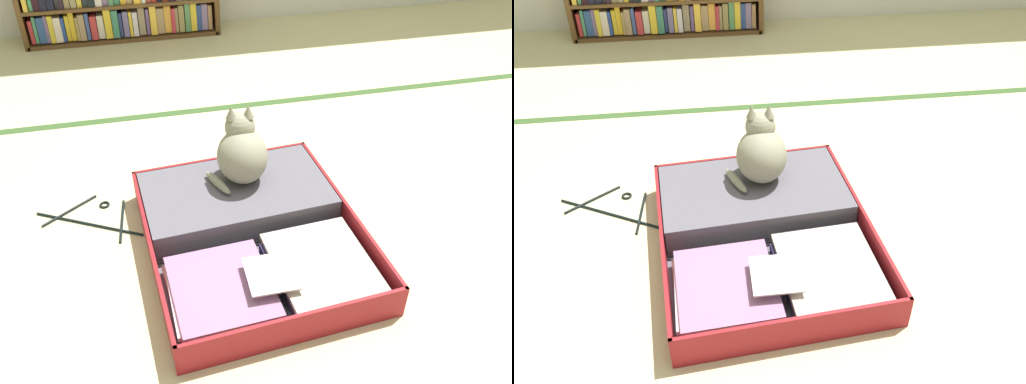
% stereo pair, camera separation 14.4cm
% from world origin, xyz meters
% --- Properties ---
extents(ground_plane, '(10.00, 10.00, 0.00)m').
position_xyz_m(ground_plane, '(0.00, 0.00, 0.00)').
color(ground_plane, '#C9BE8F').
extents(tatami_border, '(4.80, 0.05, 0.00)m').
position_xyz_m(tatami_border, '(0.00, 1.18, 0.00)').
color(tatami_border, '#335226').
rests_on(tatami_border, ground_plane).
extents(open_suitcase, '(0.79, 0.92, 0.12)m').
position_xyz_m(open_suitcase, '(-0.14, 0.19, 0.05)').
color(open_suitcase, maroon).
rests_on(open_suitcase, ground_plane).
extents(black_cat, '(0.25, 0.23, 0.29)m').
position_xyz_m(black_cat, '(-0.12, 0.41, 0.23)').
color(black_cat, gray).
rests_on(black_cat, open_suitcase).
extents(clothes_hanger, '(0.40, 0.31, 0.01)m').
position_xyz_m(clothes_hanger, '(-0.69, 0.43, 0.01)').
color(clothes_hanger, black).
rests_on(clothes_hanger, ground_plane).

